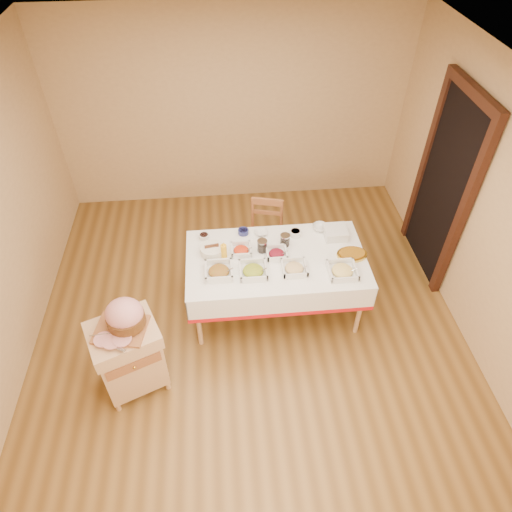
{
  "coord_description": "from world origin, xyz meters",
  "views": [
    {
      "loc": [
        -0.22,
        -3.01,
        3.94
      ],
      "look_at": [
        0.09,
        0.2,
        0.9
      ],
      "focal_mm": 32.0,
      "sensor_mm": 36.0,
      "label": 1
    }
  ],
  "objects": [
    {
      "name": "butcher_cart",
      "position": [
        -1.14,
        -0.53,
        0.47
      ],
      "size": [
        0.72,
        0.66,
        0.82
      ],
      "color": "tan",
      "rests_on": "ground"
    },
    {
      "name": "small_bowl_mid",
      "position": [
        -0.0,
        0.71,
        0.79
      ],
      "size": [
        0.12,
        0.12,
        0.05
      ],
      "color": "navy",
      "rests_on": "dining_table"
    },
    {
      "name": "preserve_jar_right",
      "position": [
        0.41,
        0.49,
        0.82
      ],
      "size": [
        0.1,
        0.1,
        0.13
      ],
      "color": "silver",
      "rests_on": "dining_table"
    },
    {
      "name": "dining_table",
      "position": [
        0.3,
        0.3,
        0.6
      ],
      "size": [
        1.82,
        1.02,
        0.76
      ],
      "color": "tan",
      "rests_on": "ground"
    },
    {
      "name": "serving_dish_e",
      "position": [
        -0.05,
        0.42,
        0.79
      ],
      "size": [
        0.22,
        0.2,
        0.1
      ],
      "color": "silver",
      "rests_on": "dining_table"
    },
    {
      "name": "serving_dish_a",
      "position": [
        -0.28,
        0.13,
        0.8
      ],
      "size": [
        0.27,
        0.27,
        0.12
      ],
      "color": "silver",
      "rests_on": "dining_table"
    },
    {
      "name": "room_shell",
      "position": [
        0.0,
        0.0,
        1.3
      ],
      "size": [
        5.0,
        5.0,
        5.0
      ],
      "color": "brown",
      "rests_on": "ground"
    },
    {
      "name": "plate_stack",
      "position": [
        0.97,
        0.58,
        0.81
      ],
      "size": [
        0.23,
        0.23,
        0.1
      ],
      "color": "silver",
      "rests_on": "dining_table"
    },
    {
      "name": "bread_basket",
      "position": [
        -0.34,
        0.43,
        0.81
      ],
      "size": [
        0.24,
        0.24,
        0.11
      ],
      "color": "white",
      "rests_on": "dining_table"
    },
    {
      "name": "preserve_jar_left",
      "position": [
        0.17,
        0.42,
        0.82
      ],
      "size": [
        0.11,
        0.11,
        0.13
      ],
      "color": "silver",
      "rests_on": "dining_table"
    },
    {
      "name": "dining_chair",
      "position": [
        0.27,
        1.01,
        0.46
      ],
      "size": [
        0.48,
        0.47,
        0.88
      ],
      "color": "#9B5B32",
      "rests_on": "ground"
    },
    {
      "name": "serving_dish_d",
      "position": [
        0.91,
        0.02,
        0.79
      ],
      "size": [
        0.28,
        0.28,
        0.1
      ],
      "color": "silver",
      "rests_on": "dining_table"
    },
    {
      "name": "doorway",
      "position": [
        2.2,
        0.9,
        1.11
      ],
      "size": [
        0.09,
        1.1,
        2.2
      ],
      "color": "black",
      "rests_on": "ground"
    },
    {
      "name": "serving_dish_b",
      "position": [
        0.05,
        0.11,
        0.8
      ],
      "size": [
        0.27,
        0.27,
        0.11
      ],
      "color": "silver",
      "rests_on": "dining_table"
    },
    {
      "name": "bowl_white_imported",
      "position": [
        0.19,
        0.69,
        0.78
      ],
      "size": [
        0.16,
        0.16,
        0.03
      ],
      "primitive_type": "imported",
      "rotation": [
        0.0,
        0.0,
        0.15
      ],
      "color": "silver",
      "rests_on": "dining_table"
    },
    {
      "name": "ham_on_board",
      "position": [
        -1.09,
        -0.49,
        0.95
      ],
      "size": [
        0.45,
        0.43,
        0.3
      ],
      "color": "#9B5B32",
      "rests_on": "butcher_cart"
    },
    {
      "name": "small_bowl_right",
      "position": [
        0.55,
        0.63,
        0.79
      ],
      "size": [
        0.12,
        0.12,
        0.06
      ],
      "color": "silver",
      "rests_on": "dining_table"
    },
    {
      "name": "serving_dish_c",
      "position": [
        0.45,
        0.11,
        0.79
      ],
      "size": [
        0.24,
        0.24,
        0.1
      ],
      "color": "silver",
      "rests_on": "dining_table"
    },
    {
      "name": "serving_dish_f",
      "position": [
        0.31,
        0.33,
        0.79
      ],
      "size": [
        0.22,
        0.21,
        0.1
      ],
      "color": "silver",
      "rests_on": "dining_table"
    },
    {
      "name": "small_bowl_left",
      "position": [
        -0.42,
        0.68,
        0.79
      ],
      "size": [
        0.11,
        0.11,
        0.05
      ],
      "color": "silver",
      "rests_on": "dining_table"
    },
    {
      "name": "mustard_bottle",
      "position": [
        -0.22,
        0.37,
        0.85
      ],
      "size": [
        0.06,
        0.06,
        0.19
      ],
      "color": "yellow",
      "rests_on": "dining_table"
    },
    {
      "name": "bowl_small_imported",
      "position": [
        0.83,
        0.71,
        0.79
      ],
      "size": [
        0.2,
        0.2,
        0.05
      ],
      "primitive_type": "imported",
      "rotation": [
        0.0,
        0.0,
        0.33
      ],
      "color": "silver",
      "rests_on": "dining_table"
    },
    {
      "name": "brass_platter",
      "position": [
        1.07,
        0.26,
        0.78
      ],
      "size": [
        0.31,
        0.22,
        0.04
      ],
      "color": "gold",
      "rests_on": "dining_table"
    }
  ]
}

